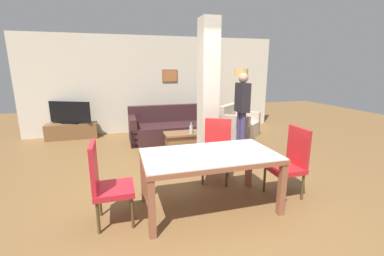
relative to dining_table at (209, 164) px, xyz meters
The scene contains 15 objects.
ground_plane 0.62m from the dining_table, ahead, with size 18.00×18.00×0.00m, color brown.
back_wall 4.58m from the dining_table, 89.98° to the left, with size 7.20×0.09×2.70m.
divider_pillar 1.74m from the dining_table, 71.43° to the left, with size 0.31×0.38×2.70m.
dining_table is the anchor object (origin of this frame).
dining_chair_head_left 1.30m from the dining_table, behind, with size 0.46×0.46×1.02m.
dining_chair_far_right 0.93m from the dining_table, 62.37° to the left, with size 0.62×0.62×1.02m.
dining_chair_head_right 1.24m from the dining_table, ahead, with size 0.46×0.46×1.02m.
sofa 3.46m from the dining_table, 86.25° to the left, with size 2.19×0.95×0.86m.
armchair 3.79m from the dining_table, 58.24° to the left, with size 1.26×1.25×0.85m.
coffee_table 2.41m from the dining_table, 84.69° to the left, with size 0.78×0.47×0.44m.
bottle 2.30m from the dining_table, 80.06° to the left, with size 0.07×0.07×0.24m.
tv_stand 4.85m from the dining_table, 118.69° to the left, with size 1.26×0.40×0.41m.
tv_screen 4.83m from the dining_table, 118.69° to the left, with size 1.04×0.51×0.58m.
floor_lamp 4.65m from the dining_table, 58.71° to the left, with size 0.40×0.40×1.81m.
standing_person 2.91m from the dining_table, 54.99° to the left, with size 0.23×0.38×1.73m.
Camera 1 is at (-1.10, -2.97, 1.87)m, focal length 24.00 mm.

